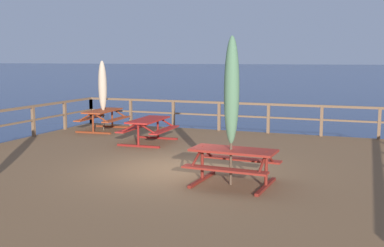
{
  "coord_description": "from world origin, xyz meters",
  "views": [
    {
      "loc": [
        4.25,
        -10.3,
        3.43
      ],
      "look_at": [
        0.0,
        0.97,
        1.76
      ],
      "focal_mm": 43.77,
      "sensor_mm": 36.0,
      "label": 1
    }
  ],
  "objects_px": {
    "picnic_table_mid_left": "(233,159)",
    "patio_umbrella_tall_mid_left": "(103,86)",
    "picnic_table_front_left": "(103,116)",
    "picnic_table_mid_right": "(148,125)",
    "patio_umbrella_short_back": "(232,91)"
  },
  "relations": [
    {
      "from": "picnic_table_mid_left",
      "to": "patio_umbrella_tall_mid_left",
      "type": "height_order",
      "value": "patio_umbrella_tall_mid_left"
    },
    {
      "from": "picnic_table_front_left",
      "to": "patio_umbrella_tall_mid_left",
      "type": "bearing_deg",
      "value": 95.92
    },
    {
      "from": "patio_umbrella_tall_mid_left",
      "to": "picnic_table_mid_right",
      "type": "bearing_deg",
      "value": -33.24
    },
    {
      "from": "picnic_table_front_left",
      "to": "patio_umbrella_short_back",
      "type": "distance_m",
      "value": 8.89
    },
    {
      "from": "picnic_table_mid_left",
      "to": "patio_umbrella_tall_mid_left",
      "type": "relative_size",
      "value": 0.72
    },
    {
      "from": "patio_umbrella_tall_mid_left",
      "to": "picnic_table_mid_left",
      "type": "bearing_deg",
      "value": -40.58
    },
    {
      "from": "picnic_table_mid_right",
      "to": "patio_umbrella_tall_mid_left",
      "type": "relative_size",
      "value": 0.76
    },
    {
      "from": "patio_umbrella_tall_mid_left",
      "to": "patio_umbrella_short_back",
      "type": "bearing_deg",
      "value": -41.06
    },
    {
      "from": "picnic_table_mid_left",
      "to": "patio_umbrella_tall_mid_left",
      "type": "bearing_deg",
      "value": 139.42
    },
    {
      "from": "picnic_table_mid_left",
      "to": "patio_umbrella_tall_mid_left",
      "type": "distance_m",
      "value": 8.85
    },
    {
      "from": "picnic_table_mid_left",
      "to": "patio_umbrella_tall_mid_left",
      "type": "xyz_separation_m",
      "value": [
        -6.67,
        5.71,
        1.1
      ]
    },
    {
      "from": "picnic_table_front_left",
      "to": "patio_umbrella_short_back",
      "type": "bearing_deg",
      "value": -40.89
    },
    {
      "from": "patio_umbrella_tall_mid_left",
      "to": "patio_umbrella_short_back",
      "type": "distance_m",
      "value": 8.8
    },
    {
      "from": "picnic_table_front_left",
      "to": "picnic_table_mid_right",
      "type": "height_order",
      "value": "same"
    },
    {
      "from": "picnic_table_mid_right",
      "to": "picnic_table_mid_left",
      "type": "bearing_deg",
      "value": -44.96
    }
  ]
}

